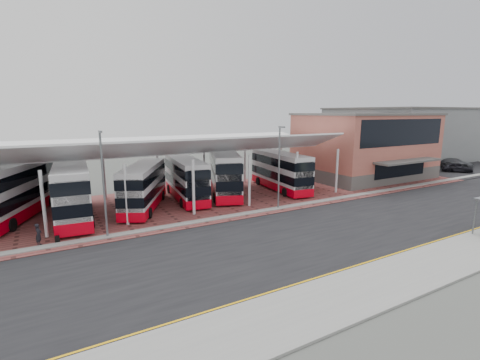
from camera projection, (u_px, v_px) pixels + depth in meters
The scene contains 23 objects.
ground at pixel (304, 230), 27.95m from camera, with size 140.00×140.00×0.00m, color #464944.
road at pixel (313, 234), 27.10m from camera, with size 120.00×14.00×0.02m, color black.
forecourt at pixel (244, 195), 39.98m from camera, with size 72.00×16.00×0.06m, color brown.
sidewalk at pixel (405, 274), 20.29m from camera, with size 120.00×4.00×0.14m, color gray.
north_kerb at pixel (262, 211), 33.21m from camera, with size 120.00×0.80×0.14m, color gray.
carpark_surface at pixel (469, 169), 58.01m from camera, with size 22.00×10.00×0.08m, color black.
yellow_line_near at pixel (377, 262), 21.99m from camera, with size 120.00×0.12×0.01m, color #F2B00C.
yellow_line_far at pixel (373, 260), 22.25m from camera, with size 120.00×0.12×0.01m, color #F2B00C.
canopy at pixel (172, 147), 35.75m from camera, with size 37.00×11.63×7.07m.
terminal at pixel (365, 145), 50.17m from camera, with size 18.40×14.40×9.25m.
warehouse at pixel (410, 133), 70.90m from camera, with size 30.50×20.50×10.25m.
lamp_west at pixel (103, 181), 25.59m from camera, with size 0.16×0.90×8.07m.
lamp_east at pixel (279, 165), 33.43m from camera, with size 0.16×0.90×8.07m.
bus_0 at pixel (15, 191), 30.62m from camera, with size 7.17×12.14×4.95m.
bus_1 at pixel (72, 191), 30.72m from camera, with size 3.62×11.97×4.86m.
bus_2 at pixel (144, 187), 33.88m from camera, with size 6.95×10.37×4.30m.
bus_3 at pixel (186, 179), 37.59m from camera, with size 3.95×11.02×4.44m.
bus_4 at pixel (224, 173), 39.84m from camera, with size 7.04×12.08×4.92m.
bus_5 at pixel (280, 171), 42.22m from camera, with size 4.00×11.24×4.53m.
pedestrian at pixel (39, 235), 24.51m from camera, with size 0.59×0.39×1.61m, color black.
suitcase at pixel (57, 239), 25.07m from camera, with size 0.32×0.23×0.54m, color black.
carpark_car_a at pixel (457, 167), 54.79m from camera, with size 1.76×4.39×1.49m, color black.
carpark_car_b at pixel (456, 163), 59.36m from camera, with size 2.16×5.30×1.54m, color #4D4F54.
Camera 1 is at (-17.80, -20.51, 9.34)m, focal length 26.00 mm.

